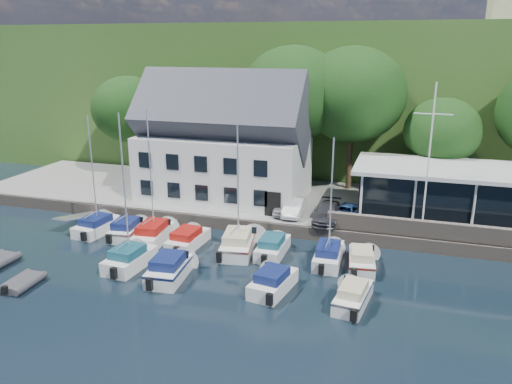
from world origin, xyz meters
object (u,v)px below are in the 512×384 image
at_px(boat_r1_3, 188,237).
at_px(club_pavilion, 441,192).
at_px(harbor_building, 224,148).
at_px(boat_r1_0, 93,180).
at_px(boat_r1_2, 151,182).
at_px(boat_r1_4, 238,187).
at_px(dinghy_1, 22,281).
at_px(boat_r2_3, 273,280).
at_px(car_dgrey, 327,213).
at_px(boat_r2_1, 125,201).
at_px(boat_r2_4, 353,294).
at_px(boat_r1_1, 124,182).
at_px(boat_r1_5, 273,245).
at_px(car_blue, 346,212).
at_px(boat_r1_7, 362,258).
at_px(boat_r1_6, 331,203).
at_px(car_white, 295,207).
at_px(flagpole, 429,160).
at_px(boat_r2_2, 170,266).
at_px(car_silver, 285,205).

bearing_deg(boat_r1_3, club_pavilion, 30.56).
relative_size(harbor_building, boat_r1_0, 1.72).
relative_size(boat_r1_2, boat_r1_4, 0.97).
distance_m(boat_r1_3, dinghy_1, 11.10).
height_order(club_pavilion, boat_r2_3, club_pavilion).
distance_m(car_dgrey, boat_r2_1, 15.26).
bearing_deg(boat_r2_3, club_pavilion, 64.13).
height_order(harbor_building, boat_r2_4, harbor_building).
height_order(boat_r1_1, boat_r1_2, boat_r1_2).
bearing_deg(boat_r1_5, boat_r2_3, -74.15).
bearing_deg(club_pavilion, boat_r1_1, -159.52).
bearing_deg(club_pavilion, boat_r1_0, -161.68).
bearing_deg(boat_r1_0, boat_r2_3, -11.49).
relative_size(car_blue, boat_r2_1, 0.38).
height_order(harbor_building, club_pavilion, harbor_building).
bearing_deg(boat_r2_4, dinghy_1, -161.78).
bearing_deg(boat_r1_7, boat_r2_3, -141.70).
bearing_deg(car_dgrey, boat_r1_7, -60.65).
bearing_deg(boat_r1_5, boat_r1_6, -1.94).
height_order(car_blue, boat_r2_4, car_blue).
relative_size(boat_r1_1, boat_r2_1, 0.94).
height_order(car_dgrey, boat_r1_1, boat_r1_1).
height_order(car_white, car_blue, car_white).
bearing_deg(flagpole, boat_r1_5, -153.54).
height_order(car_dgrey, boat_r1_7, car_dgrey).
relative_size(harbor_building, boat_r1_6, 1.71).
height_order(club_pavilion, boat_r1_2, boat_r1_2).
bearing_deg(boat_r1_2, car_dgrey, 19.04).
bearing_deg(car_dgrey, car_white, 164.57).
relative_size(car_blue, boat_r1_5, 0.61).
xyz_separation_m(car_dgrey, dinghy_1, (-16.08, -14.16, -1.32)).
relative_size(boat_r1_4, boat_r1_6, 1.12).
height_order(car_white, boat_r2_4, car_white).
distance_m(car_dgrey, flagpole, 8.34).
height_order(boat_r1_0, boat_r1_7, boat_r1_0).
bearing_deg(boat_r1_0, boat_r1_1, 5.36).
bearing_deg(boat_r1_0, car_white, 29.06).
bearing_deg(boat_r1_1, boat_r2_3, -29.99).
distance_m(club_pavilion, boat_r1_5, 14.18).
bearing_deg(harbor_building, boat_r1_6, -40.21).
distance_m(boat_r1_2, boat_r1_4, 6.58).
height_order(club_pavilion, boat_r1_4, boat_r1_4).
height_order(boat_r1_3, boat_r2_2, boat_r2_2).
bearing_deg(boat_r1_3, boat_r2_4, -18.33).
bearing_deg(boat_r1_5, boat_r1_0, 179.96).
distance_m(boat_r1_3, boat_r2_4, 13.32).
bearing_deg(car_silver, boat_r1_4, -111.86).
height_order(harbor_building, boat_r1_3, harbor_building).
relative_size(boat_r1_7, dinghy_1, 1.94).
xyz_separation_m(harbor_building, car_dgrey, (9.76, -3.81, -3.69)).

